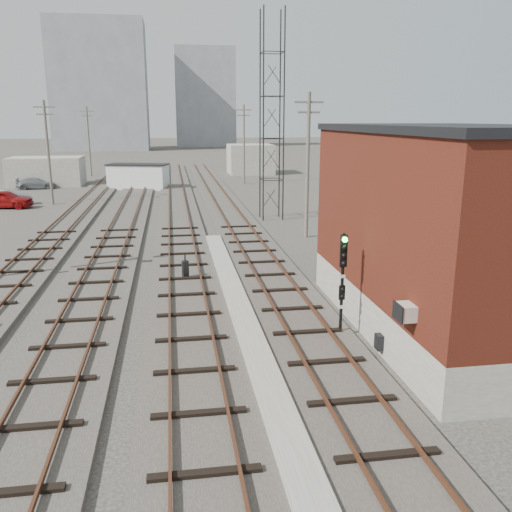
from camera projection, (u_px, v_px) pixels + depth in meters
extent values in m
plane|color=#282621|center=(188.00, 183.00, 64.62)|extent=(320.00, 320.00, 0.00)
cube|color=#332D28|center=(227.00, 210.00, 44.86)|extent=(3.20, 90.00, 0.20)
cube|color=#4C2816|center=(218.00, 207.00, 44.70)|extent=(0.07, 90.00, 0.12)
cube|color=#4C2816|center=(235.00, 207.00, 44.91)|extent=(0.07, 90.00, 0.12)
cube|color=#332D28|center=(178.00, 211.00, 44.26)|extent=(3.20, 90.00, 0.20)
cube|color=#4C2816|center=(169.00, 208.00, 44.10)|extent=(0.07, 90.00, 0.12)
cube|color=#4C2816|center=(187.00, 208.00, 44.31)|extent=(0.07, 90.00, 0.12)
cube|color=#332D28|center=(128.00, 212.00, 43.66)|extent=(3.20, 90.00, 0.20)
cube|color=#4C2816|center=(119.00, 210.00, 43.50)|extent=(0.07, 90.00, 0.12)
cube|color=#4C2816|center=(137.00, 209.00, 43.71)|extent=(0.07, 90.00, 0.12)
cube|color=#332D28|center=(77.00, 214.00, 43.06)|extent=(3.20, 90.00, 0.20)
cube|color=#4C2816|center=(67.00, 211.00, 42.90)|extent=(0.07, 90.00, 0.12)
cube|color=#4C2816|center=(86.00, 210.00, 43.12)|extent=(0.07, 90.00, 0.12)
cube|color=gray|center=(242.00, 316.00, 20.61)|extent=(0.90, 28.00, 0.26)
cube|color=gray|center=(440.00, 308.00, 19.59)|extent=(6.00, 12.00, 1.50)
cube|color=#562114|center=(449.00, 213.00, 18.73)|extent=(6.00, 12.00, 5.50)
cube|color=black|center=(456.00, 129.00, 18.03)|extent=(6.20, 12.20, 0.25)
cube|color=beige|center=(405.00, 312.00, 14.91)|extent=(0.45, 0.62, 0.45)
cube|color=black|center=(379.00, 342.00, 17.27)|extent=(0.20, 0.35, 0.50)
cylinder|color=black|center=(263.00, 118.00, 38.83)|extent=(0.10, 0.10, 15.00)
cylinder|color=black|center=(284.00, 118.00, 39.05)|extent=(0.10, 0.10, 15.00)
cylinder|color=black|center=(260.00, 118.00, 40.27)|extent=(0.10, 0.10, 15.00)
cylinder|color=black|center=(280.00, 118.00, 40.49)|extent=(0.10, 0.10, 15.00)
cylinder|color=#595147|center=(48.00, 153.00, 47.28)|extent=(0.24, 0.24, 9.00)
cube|color=#595147|center=(44.00, 107.00, 46.32)|extent=(1.80, 0.12, 0.12)
cube|color=#595147|center=(45.00, 114.00, 46.47)|extent=(1.40, 0.12, 0.12)
cylinder|color=#595147|center=(89.00, 142.00, 71.22)|extent=(0.24, 0.24, 9.00)
cube|color=#595147|center=(87.00, 111.00, 70.26)|extent=(1.80, 0.12, 0.12)
cube|color=#595147|center=(87.00, 116.00, 70.41)|extent=(1.40, 0.12, 0.12)
cylinder|color=#595147|center=(308.00, 167.00, 33.84)|extent=(0.24, 0.24, 9.00)
cube|color=#595147|center=(309.00, 102.00, 32.88)|extent=(1.80, 0.12, 0.12)
cube|color=#595147|center=(309.00, 112.00, 33.03)|extent=(1.40, 0.12, 0.12)
cylinder|color=#595147|center=(244.00, 145.00, 62.57)|extent=(0.24, 0.24, 9.00)
cube|color=#595147|center=(244.00, 110.00, 61.61)|extent=(1.80, 0.12, 0.12)
cube|color=#595147|center=(244.00, 115.00, 61.76)|extent=(1.40, 0.12, 0.12)
cube|color=gray|center=(100.00, 86.00, 130.07)|extent=(22.00, 14.00, 30.00)
cube|color=gray|center=(205.00, 98.00, 148.81)|extent=(16.00, 12.00, 26.00)
cube|color=gray|center=(47.00, 171.00, 61.83)|extent=(8.00, 5.00, 3.20)
cube|color=gray|center=(250.00, 159.00, 75.05)|extent=(6.00, 6.00, 4.00)
cube|color=gray|center=(340.00, 335.00, 19.03)|extent=(0.40, 0.40, 0.10)
cylinder|color=black|center=(342.00, 286.00, 18.59)|extent=(0.11, 0.11, 3.68)
cube|color=black|center=(344.00, 251.00, 18.26)|extent=(0.24, 0.10, 1.10)
sphere|color=#0CE533|center=(345.00, 240.00, 18.08)|extent=(0.18, 0.18, 0.18)
sphere|color=black|center=(345.00, 248.00, 18.14)|extent=(0.18, 0.18, 0.18)
sphere|color=black|center=(344.00, 256.00, 18.21)|extent=(0.18, 0.18, 0.18)
sphere|color=black|center=(344.00, 264.00, 18.28)|extent=(0.18, 0.18, 0.18)
cube|color=black|center=(342.00, 293.00, 18.63)|extent=(0.20, 0.09, 0.51)
cube|color=white|center=(343.00, 276.00, 18.42)|extent=(0.15, 0.02, 0.11)
cube|color=white|center=(342.00, 307.00, 18.69)|extent=(0.15, 0.02, 0.11)
cube|color=black|center=(185.00, 270.00, 25.30)|extent=(0.34, 0.34, 0.91)
cylinder|color=black|center=(185.00, 258.00, 25.15)|extent=(0.07, 0.07, 0.27)
cube|color=silver|center=(138.00, 177.00, 58.77)|extent=(6.70, 4.26, 2.59)
cube|color=black|center=(138.00, 164.00, 58.44)|extent=(6.96, 4.51, 0.12)
imported|color=maroon|center=(4.00, 199.00, 46.09)|extent=(4.81, 2.49, 1.56)
imported|color=#A7A9AF|center=(8.00, 198.00, 47.70)|extent=(4.23, 2.60, 1.32)
imported|color=gray|center=(36.00, 183.00, 58.89)|extent=(4.26, 2.00, 1.20)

